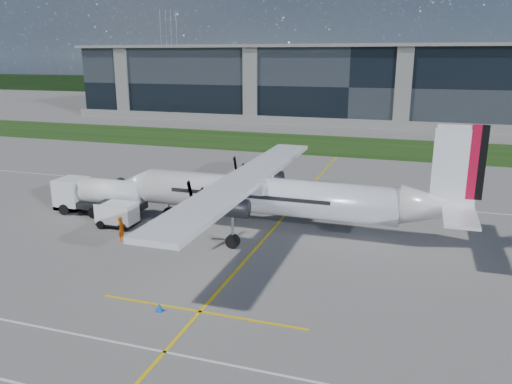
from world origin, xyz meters
TOP-DOWN VIEW (x-y plane):
  - ground at (0.00, 40.00)m, footprint 400.00×400.00m
  - grass_strip at (0.00, 48.00)m, footprint 400.00×18.00m
  - terminal_building at (0.00, 80.00)m, footprint 120.00×20.00m
  - tree_line at (0.00, 140.00)m, footprint 400.00×6.00m
  - pylon_west at (-80.00, 150.00)m, footprint 9.00×4.60m
  - yellow_taxiway_centerline at (3.00, 10.00)m, footprint 0.20×70.00m
  - turboprop_aircraft at (3.52, 7.83)m, footprint 28.79×29.86m
  - fuel_tanker_truck at (-13.03, 7.16)m, footprint 8.45×2.75m
  - baggage_tug at (-9.11, 4.71)m, footprint 3.32×1.99m
  - ground_crew_person at (-7.01, 2.05)m, footprint 0.80×0.99m
  - safety_cone_fwd at (-12.22, 7.25)m, footprint 0.36×0.36m
  - safety_cone_nose_port at (-9.36, 6.84)m, footprint 0.36×0.36m
  - safety_cone_nose_stbd at (-9.79, 8.96)m, footprint 0.36×0.36m
  - safety_cone_stbdwing at (1.32, 23.03)m, footprint 0.36×0.36m
  - safety_cone_portwing at (0.88, -6.61)m, footprint 0.36×0.36m

SIDE VIEW (x-z plane):
  - ground at x=0.00m, z-range 0.00..0.00m
  - yellow_taxiway_centerline at x=3.00m, z-range 0.00..0.01m
  - grass_strip at x=0.00m, z-range 0.00..0.04m
  - safety_cone_fwd at x=-12.22m, z-range 0.00..0.50m
  - safety_cone_nose_port at x=-9.36m, z-range 0.00..0.50m
  - safety_cone_nose_stbd at x=-9.79m, z-range 0.00..0.50m
  - safety_cone_stbdwing at x=1.32m, z-range 0.00..0.50m
  - safety_cone_portwing at x=0.88m, z-range 0.00..0.50m
  - baggage_tug at x=-9.11m, z-range 0.00..1.99m
  - ground_crew_person at x=-7.01m, z-range 0.00..2.15m
  - fuel_tanker_truck at x=-13.03m, z-range 0.00..3.17m
  - tree_line at x=0.00m, z-range 0.00..6.00m
  - turboprop_aircraft at x=3.52m, z-range 0.00..8.96m
  - terminal_building at x=0.00m, z-range 0.00..15.00m
  - pylon_west at x=-80.00m, z-range 0.00..30.00m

